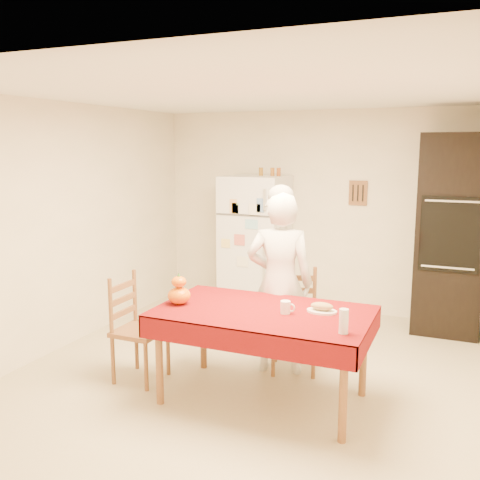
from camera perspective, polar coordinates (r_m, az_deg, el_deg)
The scene contains 17 objects.
floor at distance 5.07m, azimuth 0.65°, elevation -13.95°, with size 4.50×4.50×0.00m, color #BEB089.
room_shell at distance 4.66m, azimuth 0.71°, elevation 4.62°, with size 4.02×4.52×2.51m.
refrigerator at distance 6.73m, azimuth 1.62°, elevation -0.38°, with size 0.75×0.74×1.70m.
oven_cabinet at distance 6.29m, azimuth 21.52°, elevation 0.52°, with size 0.70×0.62×2.20m.
dining_table at distance 4.33m, azimuth 2.51°, elevation -8.37°, with size 1.70×1.00×0.76m.
chair_far at distance 5.03m, azimuth 5.84°, elevation -8.00°, with size 0.51×0.50×0.95m.
chair_left at distance 4.87m, azimuth -11.25°, elevation -8.76°, with size 0.40×0.42×0.95m.
seated_woman at distance 4.87m, azimuth 4.26°, elevation -4.61°, with size 0.61×0.40×1.67m, color silver.
coffee_mug at distance 4.23m, azimuth 4.87°, elevation -7.15°, with size 0.08×0.08×0.10m, color white.
pumpkin_lower at distance 4.48m, azimuth -6.51°, elevation -5.91°, with size 0.19×0.19×0.14m, color #EB3805.
pumpkin_upper at distance 4.45m, azimuth -6.54°, elevation -4.44°, with size 0.12×0.12×0.09m, color #E34905.
wine_glass at distance 3.84m, azimuth 11.01°, elevation -8.50°, with size 0.07×0.07×0.18m, color silver.
bread_plate at distance 4.30m, azimuth 8.73°, elevation -7.52°, with size 0.24×0.24×0.02m, color white.
bread_loaf at distance 4.29m, azimuth 8.74°, elevation -7.00°, with size 0.18×0.10×0.06m, color tan.
spice_jar_left at distance 6.66m, azimuth 2.25°, elevation 7.30°, with size 0.05×0.05×0.10m, color #875B18.
spice_jar_mid at distance 6.61m, azimuth 3.48°, elevation 7.27°, with size 0.05×0.05×0.10m, color #97581B.
spice_jar_right at distance 6.58m, azimuth 4.14°, elevation 7.25°, with size 0.05×0.05×0.10m, color brown.
Camera 1 is at (1.76, -4.29, 2.05)m, focal length 40.00 mm.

